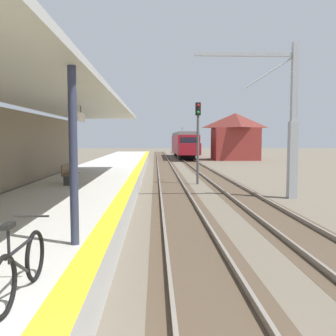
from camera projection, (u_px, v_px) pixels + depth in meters
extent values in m
cube|color=#B7B5AD|center=(87.00, 189.00, 18.34)|extent=(5.00, 80.00, 0.90)
cube|color=yellow|center=(132.00, 179.00, 18.38)|extent=(0.50, 80.00, 0.01)
cube|color=#B2B2AD|center=(58.00, 99.00, 13.32)|extent=(4.40, 24.00, 0.16)
cylinder|color=#2D334C|center=(74.00, 180.00, 6.99)|extent=(0.16, 0.16, 4.27)
cube|color=white|center=(81.00, 117.00, 15.37)|extent=(0.08, 1.40, 0.36)
cylinder|color=#333333|center=(81.00, 109.00, 15.34)|extent=(0.03, 0.03, 0.27)
cube|color=#4C3D2D|center=(172.00, 187.00, 22.52)|extent=(2.34, 120.00, 0.01)
cube|color=slate|center=(160.00, 185.00, 22.48)|extent=(0.08, 120.00, 0.15)
cube|color=slate|center=(183.00, 185.00, 22.53)|extent=(0.08, 120.00, 0.15)
cube|color=#4C3D2D|center=(227.00, 186.00, 22.63)|extent=(2.34, 120.00, 0.01)
cube|color=slate|center=(215.00, 185.00, 22.60)|extent=(0.08, 120.00, 0.15)
cube|color=slate|center=(239.00, 185.00, 22.65)|extent=(0.08, 120.00, 0.15)
cube|color=maroon|center=(184.00, 144.00, 56.67)|extent=(2.90, 18.00, 2.70)
cube|color=slate|center=(184.00, 134.00, 56.55)|extent=(2.67, 18.00, 0.44)
cube|color=black|center=(189.00, 142.00, 47.66)|extent=(2.32, 0.06, 1.21)
cube|color=maroon|center=(190.00, 149.00, 46.95)|extent=(2.78, 1.60, 1.49)
cube|color=black|center=(193.00, 142.00, 56.69)|extent=(0.04, 15.84, 0.86)
cylinder|color=#333333|center=(182.00, 130.00, 60.08)|extent=(0.06, 0.06, 0.90)
cube|color=black|center=(187.00, 157.00, 50.98)|extent=(2.17, 2.20, 0.72)
cube|color=black|center=(181.00, 154.00, 62.64)|extent=(2.17, 2.20, 0.72)
torus|color=black|center=(35.00, 256.00, 5.26)|extent=(0.06, 0.72, 0.72)
torus|color=black|center=(4.00, 286.00, 4.17)|extent=(0.06, 0.72, 0.72)
cylinder|color=black|center=(20.00, 247.00, 4.69)|extent=(0.04, 0.95, 0.04)
cylinder|color=black|center=(18.00, 265.00, 4.61)|extent=(0.04, 0.79, 0.51)
cylinder|color=black|center=(9.00, 245.00, 4.31)|extent=(0.04, 0.04, 0.45)
cube|color=black|center=(8.00, 226.00, 4.30)|extent=(0.10, 0.24, 0.06)
cylinder|color=#262626|center=(32.00, 216.00, 5.12)|extent=(0.48, 0.03, 0.03)
cylinder|color=#4C4C4C|center=(198.00, 150.00, 23.60)|extent=(0.16, 0.16, 4.40)
cube|color=black|center=(198.00, 109.00, 23.39)|extent=(0.32, 0.24, 0.80)
sphere|color=red|center=(198.00, 105.00, 23.24)|extent=(0.16, 0.16, 0.16)
sphere|color=green|center=(198.00, 112.00, 23.27)|extent=(0.16, 0.16, 0.16)
cube|color=#9EA3A8|center=(292.00, 160.00, 17.98)|extent=(0.40, 0.40, 3.75)
cube|color=#9EA3A8|center=(295.00, 82.00, 17.68)|extent=(0.28, 0.28, 3.75)
cube|color=#9EA3A8|center=(245.00, 55.00, 17.50)|extent=(4.80, 0.16, 0.16)
cylinder|color=#9EA3A8|center=(270.00, 72.00, 17.60)|extent=(2.47, 0.07, 1.60)
cube|color=brown|center=(71.00, 174.00, 16.48)|extent=(0.44, 1.60, 0.06)
cube|color=brown|center=(66.00, 169.00, 16.46)|extent=(0.06, 1.60, 0.40)
cube|color=#333333|center=(68.00, 181.00, 15.90)|extent=(0.36, 0.08, 0.44)
cube|color=#333333|center=(74.00, 178.00, 17.10)|extent=(0.36, 0.08, 0.44)
cube|color=maroon|center=(235.00, 144.00, 50.75)|extent=(6.00, 4.80, 4.40)
pyramid|color=maroon|center=(235.00, 120.00, 50.49)|extent=(6.60, 5.28, 2.00)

